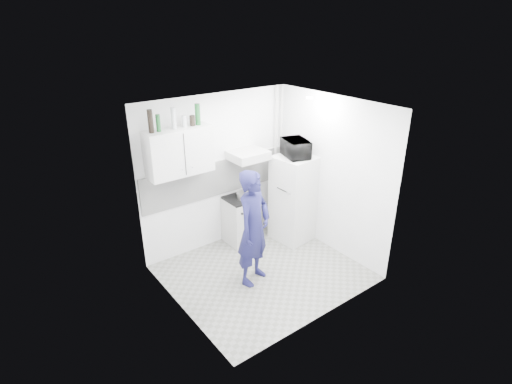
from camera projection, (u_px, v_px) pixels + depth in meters
floor at (263, 272)px, 6.25m from camera, size 2.80×2.80×0.00m
ceiling at (265, 106)px, 5.20m from camera, size 2.80×2.80×0.00m
wall_back at (218, 172)px, 6.64m from camera, size 2.80×0.00×2.80m
wall_left at (175, 225)px, 4.95m from camera, size 0.00×2.60×2.60m
wall_right at (331, 175)px, 6.49m from camera, size 0.00×2.60×2.60m
person at (254, 228)px, 5.74m from camera, size 0.76×0.63×1.77m
stove at (241, 220)px, 6.97m from camera, size 0.51×0.51×0.81m
fridge at (294, 198)px, 6.95m from camera, size 0.70×0.70×1.53m
stove_top at (240, 199)px, 6.80m from camera, size 0.49×0.49×0.03m
saucepan at (243, 195)px, 6.76m from camera, size 0.20×0.20×0.11m
microwave at (296, 148)px, 6.58m from camera, size 0.61×0.50×0.29m
bottle_a at (150, 121)px, 5.45m from camera, size 0.07×0.07×0.32m
bottle_b at (158, 123)px, 5.53m from camera, size 0.06×0.06×0.24m
bottle_d at (174, 118)px, 5.65m from camera, size 0.07×0.07×0.30m
canister_a at (184, 121)px, 5.76m from camera, size 0.07×0.07×0.17m
canister_b at (192, 121)px, 5.84m from camera, size 0.08×0.08×0.15m
bottle_e at (198, 114)px, 5.86m from camera, size 0.08×0.08×0.31m
upper_cabinet at (179, 152)px, 5.87m from camera, size 1.00×0.35×0.70m
range_hood at (248, 155)px, 6.59m from camera, size 0.60×0.50×0.14m
backsplash at (218, 178)px, 6.67m from camera, size 2.74×0.03×0.60m
pipe_a at (280, 158)px, 7.29m from camera, size 0.05×0.05×2.60m
pipe_b at (275, 159)px, 7.23m from camera, size 0.04×0.04×2.60m
ceiling_spot_fixture at (309, 98)px, 5.91m from camera, size 0.10×0.10×0.02m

